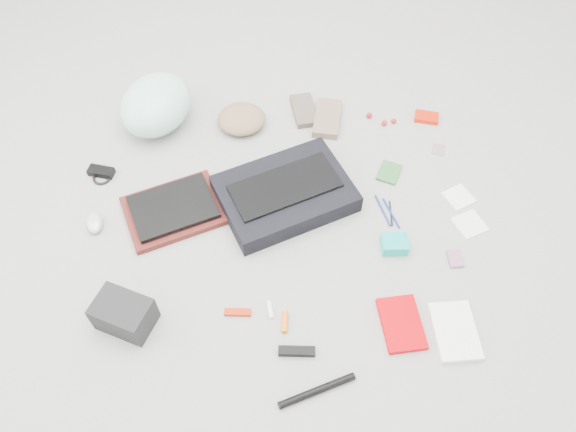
{
  "coord_description": "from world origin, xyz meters",
  "views": [
    {
      "loc": [
        -0.01,
        -1.26,
        1.81
      ],
      "look_at": [
        0.0,
        0.0,
        0.05
      ],
      "focal_mm": 35.0,
      "sensor_mm": 36.0,
      "label": 1
    }
  ],
  "objects_px": {
    "messenger_bag": "(285,194)",
    "accordion_wallet": "(394,244)",
    "laptop": "(173,207)",
    "book_red": "(401,324)",
    "camera_bag": "(124,314)",
    "bike_helmet": "(156,105)"
  },
  "relations": [
    {
      "from": "camera_bag",
      "to": "book_red",
      "type": "relative_size",
      "value": 0.92
    },
    {
      "from": "laptop",
      "to": "accordion_wallet",
      "type": "xyz_separation_m",
      "value": [
        0.85,
        -0.17,
        -0.01
      ]
    },
    {
      "from": "laptop",
      "to": "bike_helmet",
      "type": "xyz_separation_m",
      "value": [
        -0.12,
        0.5,
        0.07
      ]
    },
    {
      "from": "camera_bag",
      "to": "book_red",
      "type": "bearing_deg",
      "value": 21.24
    },
    {
      "from": "messenger_bag",
      "to": "accordion_wallet",
      "type": "height_order",
      "value": "messenger_bag"
    },
    {
      "from": "bike_helmet",
      "to": "camera_bag",
      "type": "distance_m",
      "value": 0.97
    },
    {
      "from": "bike_helmet",
      "to": "accordion_wallet",
      "type": "relative_size",
      "value": 3.7
    },
    {
      "from": "laptop",
      "to": "accordion_wallet",
      "type": "distance_m",
      "value": 0.87
    },
    {
      "from": "messenger_bag",
      "to": "camera_bag",
      "type": "xyz_separation_m",
      "value": [
        -0.55,
        -0.53,
        0.02
      ]
    },
    {
      "from": "book_red",
      "to": "laptop",
      "type": "bearing_deg",
      "value": 142.41
    },
    {
      "from": "bike_helmet",
      "to": "camera_bag",
      "type": "height_order",
      "value": "bike_helmet"
    },
    {
      "from": "camera_bag",
      "to": "accordion_wallet",
      "type": "bearing_deg",
      "value": 39.64
    },
    {
      "from": "laptop",
      "to": "book_red",
      "type": "relative_size",
      "value": 1.56
    },
    {
      "from": "bike_helmet",
      "to": "camera_bag",
      "type": "xyz_separation_m",
      "value": [
        0.01,
        -0.97,
        -0.05
      ]
    },
    {
      "from": "laptop",
      "to": "bike_helmet",
      "type": "height_order",
      "value": "bike_helmet"
    },
    {
      "from": "messenger_bag",
      "to": "camera_bag",
      "type": "bearing_deg",
      "value": -160.78
    },
    {
      "from": "messenger_bag",
      "to": "accordion_wallet",
      "type": "xyz_separation_m",
      "value": [
        0.41,
        -0.23,
        -0.02
      ]
    },
    {
      "from": "laptop",
      "to": "bike_helmet",
      "type": "bearing_deg",
      "value": 80.33
    },
    {
      "from": "book_red",
      "to": "bike_helmet",
      "type": "bearing_deg",
      "value": 126.71
    },
    {
      "from": "bike_helmet",
      "to": "laptop",
      "type": "bearing_deg",
      "value": -55.12
    },
    {
      "from": "camera_bag",
      "to": "messenger_bag",
      "type": "bearing_deg",
      "value": 66.33
    },
    {
      "from": "book_red",
      "to": "accordion_wallet",
      "type": "distance_m",
      "value": 0.32
    }
  ]
}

